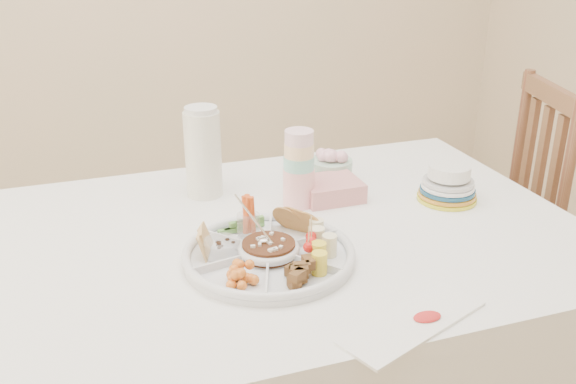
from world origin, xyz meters
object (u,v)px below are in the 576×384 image
object	(u,v)px
dining_table	(276,359)
chair	(479,232)
party_tray	(269,252)
plate_stack	(448,182)
thermos	(203,151)

from	to	relation	value
dining_table	chair	size ratio (longest dim) A/B	1.51
dining_table	party_tray	distance (m)	0.43
chair	plate_stack	bearing A→B (deg)	-127.45
dining_table	plate_stack	size ratio (longest dim) A/B	9.48
dining_table	thermos	bearing A→B (deg)	111.05
dining_table	chair	world-z (taller)	chair
party_tray	plate_stack	distance (m)	0.58
dining_table	chair	xyz separation A→B (m)	(0.80, 0.26, 0.12)
dining_table	thermos	size ratio (longest dim) A/B	5.96
dining_table	party_tray	size ratio (longest dim) A/B	4.00
party_tray	thermos	xyz separation A→B (m)	(-0.05, 0.42, 0.11)
chair	plate_stack	size ratio (longest dim) A/B	6.27
thermos	party_tray	bearing A→B (deg)	-82.59
plate_stack	party_tray	bearing A→B (deg)	-163.69
party_tray	chair	bearing A→B (deg)	24.62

